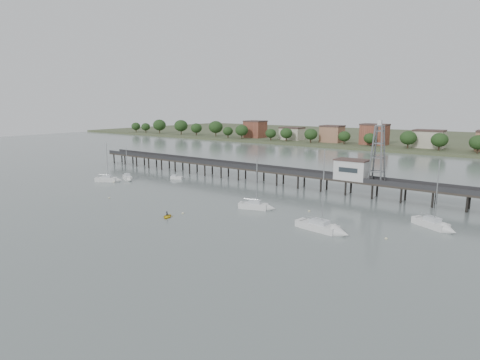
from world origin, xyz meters
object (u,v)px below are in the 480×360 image
object	(u,v)px
sailboat_c	(260,207)
yellow_dinghy	(167,217)
lattice_tower	(378,154)
white_tender	(176,178)
pier	(270,171)
sailboat_e	(438,226)
sailboat_b	(128,178)
sailboat_a	(111,180)
sailboat_d	(327,229)

from	to	relation	value
sailboat_c	yellow_dinghy	xyz separation A→B (m)	(-11.93, -17.10, -0.64)
lattice_tower	white_tender	bearing A→B (deg)	-168.69
pier	sailboat_e	size ratio (longest dim) A/B	10.76
sailboat_b	sailboat_a	bearing A→B (deg)	-94.77
sailboat_c	sailboat_d	bearing A→B (deg)	-36.38
lattice_tower	sailboat_b	bearing A→B (deg)	-162.21
sailboat_e	sailboat_d	xyz separation A→B (m)	(-16.02, -14.14, -0.01)
sailboat_d	white_tender	world-z (taller)	sailboat_d
pier	white_tender	bearing A→B (deg)	-156.79
sailboat_c	sailboat_b	world-z (taller)	sailboat_c
sailboat_d	white_tender	bearing A→B (deg)	168.91
pier	sailboat_b	xyz separation A→B (m)	(-38.08, -22.33, -3.14)
sailboat_e	sailboat_c	bearing A→B (deg)	-138.11
sailboat_a	sailboat_e	distance (m)	90.52
sailboat_c	sailboat_a	distance (m)	54.90
pier	sailboat_a	size ratio (longest dim) A/B	12.09
sailboat_e	white_tender	size ratio (longest dim) A/B	3.38
sailboat_e	sailboat_d	world-z (taller)	sailboat_d
sailboat_a	sailboat_c	bearing A→B (deg)	-33.87
lattice_tower	sailboat_b	distance (m)	73.82
pier	sailboat_b	size ratio (longest dim) A/B	14.17
sailboat_a	sailboat_d	size ratio (longest dim) A/B	0.76
sailboat_c	sailboat_d	size ratio (longest dim) A/B	0.78
sailboat_c	white_tender	bearing A→B (deg)	141.84
pier	sailboat_c	world-z (taller)	sailboat_c
sailboat_a	sailboat_e	xyz separation A→B (m)	(90.18, 7.90, -0.01)
lattice_tower	sailboat_b	xyz separation A→B (m)	(-69.58, -22.33, -10.44)
white_tender	sailboat_e	bearing A→B (deg)	-27.47
sailboat_e	white_tender	world-z (taller)	sailboat_e
pier	sailboat_b	world-z (taller)	sailboat_b
sailboat_c	yellow_dinghy	world-z (taller)	sailboat_c
sailboat_e	sailboat_d	bearing A→B (deg)	-109.27
sailboat_c	pier	bearing A→B (deg)	99.72
sailboat_e	sailboat_b	xyz separation A→B (m)	(-87.71, -3.33, 0.02)
sailboat_a	sailboat_e	world-z (taller)	sailboat_e
sailboat_b	white_tender	bearing A→B (deg)	68.53
sailboat_b	white_tender	xyz separation A→B (m)	(10.54, 10.52, -0.20)
sailboat_e	sailboat_d	distance (m)	21.37
sailboat_e	yellow_dinghy	size ratio (longest dim) A/B	4.81
sailboat_a	sailboat_d	xyz separation A→B (m)	(74.16, -6.24, -0.02)
sailboat_b	sailboat_d	distance (m)	72.50
lattice_tower	sailboat_c	distance (m)	33.55
sailboat_a	yellow_dinghy	bearing A→B (deg)	-55.57
sailboat_d	pier	bearing A→B (deg)	143.55
pier	sailboat_d	xyz separation A→B (m)	(33.61, -33.13, -3.17)
sailboat_e	sailboat_b	distance (m)	87.77
sailboat_c	sailboat_a	size ratio (longest dim) A/B	1.03
yellow_dinghy	pier	bearing A→B (deg)	66.84
sailboat_e	sailboat_a	bearing A→B (deg)	-145.69
sailboat_a	white_tender	distance (m)	19.92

